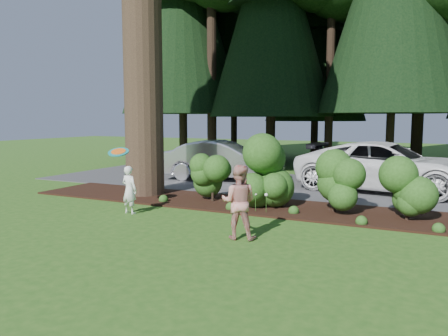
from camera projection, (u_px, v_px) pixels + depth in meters
name	position (u px, v px, depth m)	size (l,w,h in m)	color
ground	(227.00, 236.00, 9.39)	(80.00, 80.00, 0.00)	#255117
mulch_bed	(277.00, 207.00, 12.29)	(16.00, 2.50, 0.05)	black
driveway	(314.00, 187.00, 16.09)	(22.00, 6.00, 0.03)	#38383A
shrub_row	(303.00, 182.00, 11.77)	(6.53, 1.60, 1.61)	#224715
lily_cluster	(256.00, 195.00, 11.61)	(0.69, 0.09, 0.57)	#224715
car_silver_wagon	(223.00, 160.00, 17.66)	(1.69, 4.84, 1.60)	silver
car_white_suv	(387.00, 167.00, 14.91)	(2.81, 6.08, 1.69)	white
car_dark_suv	(388.00, 166.00, 15.60)	(2.26, 5.56, 1.61)	black
child	(129.00, 190.00, 11.54)	(0.47, 0.31, 1.28)	white
adult	(239.00, 202.00, 9.11)	(0.76, 0.59, 1.57)	red
frisbee	(118.00, 152.00, 11.98)	(0.59, 0.55, 0.28)	#178083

